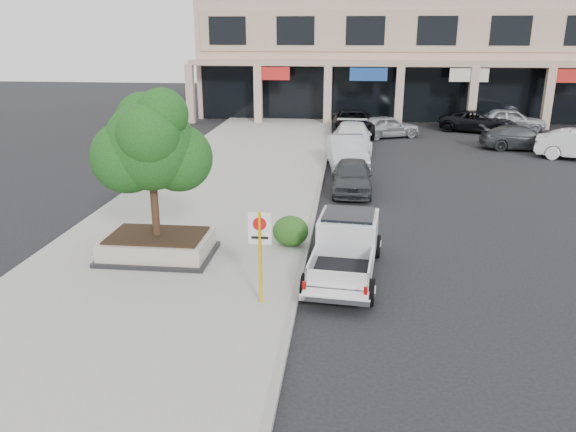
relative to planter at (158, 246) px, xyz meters
The scene contains 17 objects.
ground 5.94m from the planter, 12.44° to the right, with size 120.00×120.00×0.00m, color black.
sidewalk 4.75m from the planter, 86.59° to the left, with size 8.00×52.00×0.15m, color gray.
curb 6.36m from the planter, 48.15° to the left, with size 0.20×52.00×0.15m, color gray.
strip_mall 35.70m from the planter, 67.12° to the left, with size 40.55×12.43×9.50m.
planter is the anchor object (origin of this frame).
planter_tree 2.95m from the planter, 48.97° to the left, with size 2.90×2.55×4.00m.
no_parking_sign 4.46m from the planter, 36.81° to the right, with size 0.55×0.09×2.30m.
hedge 3.98m from the planter, 18.99° to the left, with size 1.10×0.99×0.94m, color #1A4C15.
pickup_truck 5.46m from the planter, ahead, with size 1.81×4.88×1.54m, color silver, non-canonical shape.
curb_car_a 9.90m from the planter, 55.45° to the left, with size 1.61×3.99×1.36m, color #313436.
curb_car_b 13.47m from the planter, 66.68° to the left, with size 1.68×4.82×1.59m, color #AEB1B7.
curb_car_c 17.63m from the planter, 71.56° to the left, with size 2.14×5.26×1.53m, color white.
curb_car_d 22.41m from the planter, 75.60° to the left, with size 2.65×5.75×1.60m, color black.
lot_car_a 22.61m from the planter, 69.87° to the left, with size 1.66×4.13×1.41m, color #9FA3A7.
lot_car_c 23.74m from the planter, 50.22° to the left, with size 1.87×4.60×1.33m, color #333638.
lot_car_d 27.74m from the planter, 59.73° to the left, with size 2.32×5.04×1.40m, color black.
lot_car_e 29.51m from the planter, 56.70° to the left, with size 1.81×4.49×1.53m, color #A7A9B0.
Camera 1 is at (-0.32, -13.46, 6.41)m, focal length 35.00 mm.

